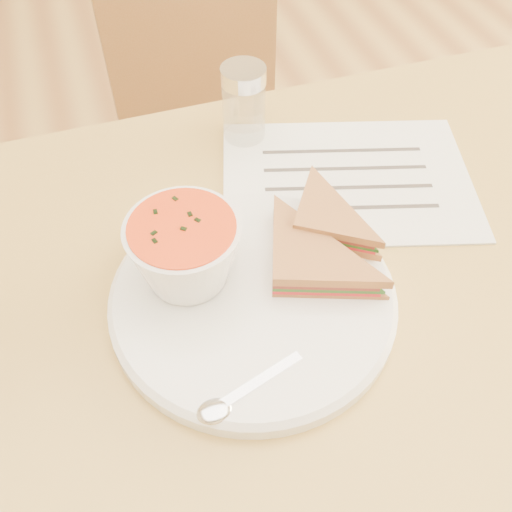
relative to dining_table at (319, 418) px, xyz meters
name	(u,v)px	position (x,y,z in m)	size (l,w,h in m)	color
floor	(304,493)	(0.00, 0.00, -0.38)	(5.00, 6.00, 0.01)	#905F34
dining_table	(319,418)	(0.00, 0.00, 0.00)	(1.00, 0.70, 0.75)	olive
chair_far	(222,155)	(0.02, 0.61, 0.05)	(0.38, 0.38, 0.84)	brown
plate	(253,298)	(-0.11, 0.00, 0.38)	(0.29, 0.29, 0.02)	white
soup_bowl	(186,254)	(-0.17, 0.04, 0.43)	(0.11, 0.11, 0.08)	white
sandwich_half_a	(272,290)	(-0.10, -0.02, 0.41)	(0.12, 0.12, 0.04)	#AC703D
sandwich_half_b	(292,234)	(-0.05, 0.04, 0.42)	(0.10, 0.10, 0.03)	#AC703D
spoon	(259,382)	(-0.14, -0.10, 0.40)	(0.16, 0.03, 0.01)	silver
paper_menu	(347,179)	(0.06, 0.14, 0.38)	(0.31, 0.23, 0.00)	white
condiment_shaker	(244,104)	(-0.04, 0.26, 0.43)	(0.06, 0.06, 0.10)	silver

